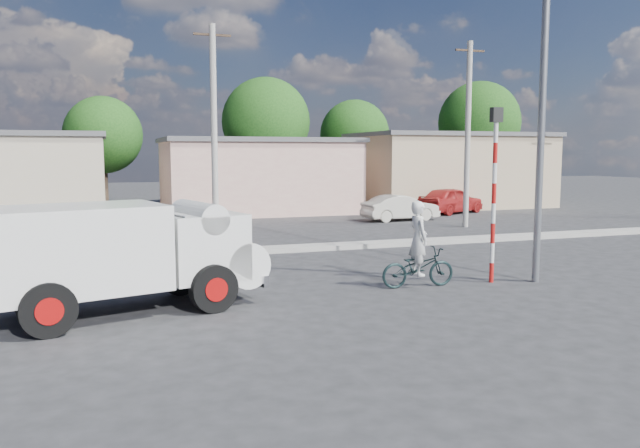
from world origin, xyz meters
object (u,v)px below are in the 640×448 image
object	(u,v)px
car_red	(451,200)
traffic_pole	(494,180)
streetlight	(538,82)
bicycle	(418,267)
cyclist	(418,250)
car_cream	(400,208)
truck	(130,252)

from	to	relation	value
car_red	traffic_pole	size ratio (longest dim) A/B	0.96
streetlight	bicycle	bearing A→B (deg)	172.30
streetlight	cyclist	bearing A→B (deg)	172.30
car_cream	streetlight	distance (m)	15.15
truck	streetlight	size ratio (longest dim) A/B	0.64
cyclist	streetlight	bearing A→B (deg)	-94.82
car_red	streetlight	world-z (taller)	streetlight
car_red	car_cream	bearing A→B (deg)	96.21
truck	car_red	distance (m)	23.65
cyclist	traffic_pole	size ratio (longest dim) A/B	0.41
cyclist	car_red	world-z (taller)	cyclist
truck	car_cream	size ratio (longest dim) A/B	1.53
car_red	streetlight	bearing A→B (deg)	132.34
truck	bicycle	xyz separation A→B (m)	(6.68, 0.23, -0.75)
car_red	streetlight	size ratio (longest dim) A/B	0.47
truck	streetlight	world-z (taller)	streetlight
truck	cyclist	xyz separation A→B (m)	(6.68, 0.23, -0.34)
bicycle	streetlight	distance (m)	5.38
car_cream	truck	bearing A→B (deg)	132.18
streetlight	traffic_pole	bearing A→B (deg)	162.27
traffic_pole	cyclist	bearing A→B (deg)	177.15
cyclist	traffic_pole	xyz separation A→B (m)	(2.03, -0.10, 1.69)
truck	traffic_pole	distance (m)	8.81
traffic_pole	streetlight	size ratio (longest dim) A/B	0.48
truck	bicycle	distance (m)	6.73
cyclist	streetlight	distance (m)	5.04
car_cream	car_red	size ratio (longest dim) A/B	0.89
bicycle	traffic_pole	distance (m)	2.92
car_cream	traffic_pole	distance (m)	14.60
streetlight	car_red	bearing A→B (deg)	65.58
bicycle	traffic_pole	bearing A→B (deg)	-89.97
bicycle	car_cream	size ratio (longest dim) A/B	0.50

